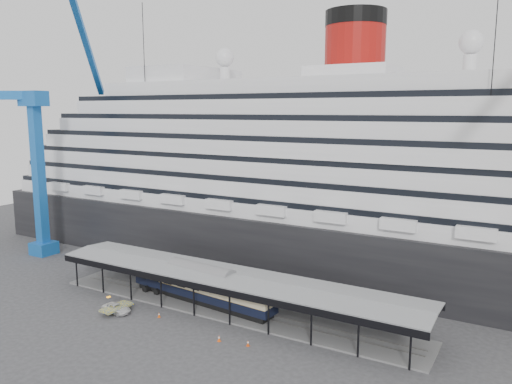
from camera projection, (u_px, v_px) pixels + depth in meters
ground at (208, 322)px, 65.86m from camera, size 200.00×200.00×0.00m
cruise_ship at (309, 162)px, 90.20m from camera, size 130.00×30.00×43.90m
platform_canopy at (228, 293)px, 69.75m from camera, size 56.00×9.18×5.30m
crane_blue at (43, 152)px, 93.91m from camera, size 22.63×19.19×47.60m
port_truck at (116, 308)px, 69.00m from camera, size 4.51×2.32×1.22m
pullman_carriage at (201, 284)px, 71.94m from camera, size 24.75×5.46×24.11m
traffic_cone_left at (159, 315)px, 67.43m from camera, size 0.48×0.48×0.71m
traffic_cone_mid at (219, 338)px, 60.43m from camera, size 0.51×0.51×0.79m
traffic_cone_right at (248, 343)px, 59.22m from camera, size 0.43×0.43×0.75m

